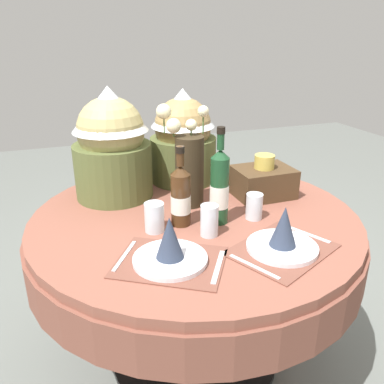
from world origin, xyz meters
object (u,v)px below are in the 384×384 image
Objects in this scene: flower_vase at (188,164)px; wine_bottle_left at (219,187)px; woven_basket_side_right at (263,181)px; place_setting_right at (283,238)px; tumbler_near_right at (254,206)px; tumbler_near_left at (154,217)px; dining_table at (195,242)px; place_setting_left at (170,250)px; wine_bottle_centre at (181,196)px; gift_tub_back_left at (111,141)px; gift_tub_back_centre at (183,134)px; tumbler_mid at (209,220)px.

flower_vase reaches higher than wine_bottle_left.
wine_bottle_left is at bearing -148.38° from woven_basket_side_right.
place_setting_right is 0.25m from tumbler_near_right.
tumbler_near_right is (0.39, -0.03, -0.00)m from tumbler_near_left.
dining_table is 0.42m from place_setting_left.
tumbler_near_left is 0.57m from woven_basket_side_right.
wine_bottle_left reaches higher than wine_bottle_centre.
gift_tub_back_left reaches higher than dining_table.
place_setting_left is 0.96× the size of gift_tub_back_centre.
place_setting_left is 0.66m from gift_tub_back_left.
place_setting_left is at bearing -144.46° from woven_basket_side_right.
tumbler_near_right is at bearing -76.76° from gift_tub_back_centre.
gift_tub_back_left is at bearing -166.13° from gift_tub_back_centre.
tumbler_near_right is at bearing -127.01° from woven_basket_side_right.
dining_table is at bearing 114.93° from place_setting_right.
dining_table is 0.54m from gift_tub_back_centre.
wine_bottle_left is (-0.12, 0.27, 0.10)m from place_setting_right.
tumbler_near_left is (0.01, 0.23, 0.01)m from place_setting_left.
gift_tub_back_centre is at bearing 80.44° from tumbler_mid.
gift_tub_back_left reaches higher than wine_bottle_centre.
woven_basket_side_right is (0.37, 0.27, 0.01)m from tumbler_mid.
gift_tub_back_centre is (0.27, 0.48, 0.18)m from tumbler_near_left.
flower_vase is at bearing 44.44° from tumbler_near_left.
flower_vase is at bearing 86.34° from dining_table.
wine_bottle_left is 3.39× the size of tumbler_near_left.
tumbler_near_left is at bearing -135.56° from flower_vase.
tumbler_near_left is at bearing 175.59° from tumbler_near_right.
flower_vase is at bearing -35.65° from gift_tub_back_left.
gift_tub_back_centre is at bearing 68.13° from place_setting_left.
tumbler_near_left is at bearing -78.83° from gift_tub_back_left.
tumbler_near_right is at bearing -6.98° from wine_bottle_left.
tumbler_near_left is (-0.37, 0.28, 0.01)m from place_setting_right.
dining_table is 11.47× the size of tumbler_mid.
wine_bottle_centre is at bearing -138.58° from dining_table.
wine_bottle_left is at bearing 173.02° from tumbler_near_right.
wine_bottle_centre is at bearing 170.02° from tumbler_near_right.
tumbler_near_left is at bearing -162.94° from woven_basket_side_right.
dining_table is 13.02× the size of tumbler_near_right.
gift_tub_back_left is (-0.27, 0.30, 0.39)m from dining_table.
wine_bottle_left is at bearing -12.93° from wine_bottle_centre.
place_setting_right is at bearing -37.61° from tumbler_near_left.
wine_bottle_centre is (-0.09, -0.18, -0.06)m from flower_vase.
tumbler_near_left reaches higher than tumbler_near_right.
gift_tub_back_centre reaches higher than place_setting_right.
dining_table is 3.58× the size of wine_bottle_left.
gift_tub_back_left is (-0.28, 0.20, 0.08)m from flower_vase.
gift_tub_back_centre is at bearing 13.87° from gift_tub_back_left.
tumbler_near_left is 1.07× the size of tumbler_near_right.
place_setting_left is 0.35m from wine_bottle_left.
gift_tub_back_left is 0.69m from woven_basket_side_right.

